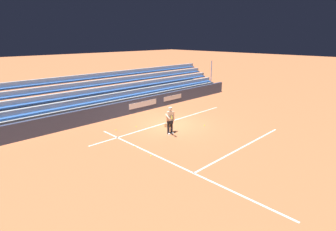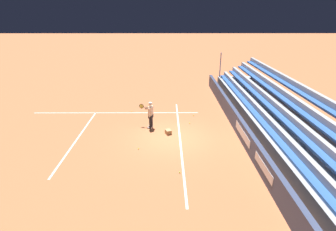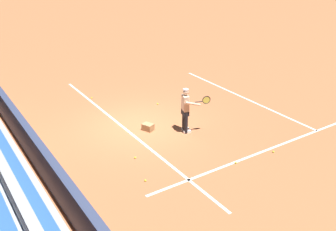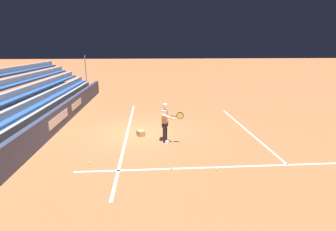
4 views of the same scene
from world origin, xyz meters
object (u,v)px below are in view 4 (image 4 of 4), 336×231
object	(u,v)px
tennis_ball_midcourt	(171,123)
tennis_ball_stray_back	(217,170)
ball_box_cardboard	(141,133)
tennis_ball_near_player	(134,114)
tennis_player	(166,122)
tennis_ball_far_left	(89,163)
tennis_ball_on_baseline	(105,148)
tennis_ball_far_right	(172,169)

from	to	relation	value
tennis_ball_midcourt	tennis_ball_stray_back	xyz separation A→B (m)	(5.72, 1.08, 0.00)
tennis_ball_midcourt	tennis_ball_stray_back	world-z (taller)	same
ball_box_cardboard	tennis_ball_near_player	xyz separation A→B (m)	(-4.17, -0.51, -0.10)
tennis_player	tennis_ball_far_left	bearing A→B (deg)	-55.39
tennis_ball_on_baseline	tennis_ball_stray_back	bearing A→B (deg)	61.48
tennis_ball_midcourt	tennis_ball_on_baseline	size ratio (longest dim) A/B	1.00
tennis_ball_stray_back	tennis_ball_far_right	size ratio (longest dim) A/B	1.00
tennis_ball_midcourt	tennis_ball_on_baseline	world-z (taller)	same
ball_box_cardboard	tennis_ball_far_left	world-z (taller)	ball_box_cardboard
tennis_ball_near_player	tennis_ball_stray_back	size ratio (longest dim) A/B	1.00
tennis_ball_midcourt	tennis_ball_far_left	distance (m)	5.92
tennis_player	tennis_ball_far_right	bearing A→B (deg)	0.60
tennis_ball_stray_back	tennis_ball_far_left	bearing A→B (deg)	-101.31
tennis_ball_stray_back	ball_box_cardboard	bearing A→B (deg)	-144.64
tennis_ball_midcourt	tennis_ball_far_right	distance (m)	5.57
ball_box_cardboard	tennis_ball_near_player	world-z (taller)	ball_box_cardboard
ball_box_cardboard	tennis_ball_near_player	bearing A→B (deg)	-173.05
tennis_player	tennis_ball_far_right	world-z (taller)	tennis_player
tennis_ball_stray_back	tennis_ball_far_left	size ratio (longest dim) A/B	1.00
tennis_ball_near_player	tennis_ball_midcourt	distance (m)	3.09
tennis_player	tennis_ball_near_player	size ratio (longest dim) A/B	25.98
tennis_ball_near_player	tennis_ball_far_left	distance (m)	7.19
tennis_ball_stray_back	tennis_ball_far_right	xyz separation A→B (m)	(-0.18, -1.55, 0.00)
tennis_ball_stray_back	tennis_ball_far_left	xyz separation A→B (m)	(-0.90, -4.51, 0.00)
tennis_ball_near_player	tennis_ball_far_right	size ratio (longest dim) A/B	1.00
tennis_ball_midcourt	tennis_ball_stray_back	bearing A→B (deg)	10.71
ball_box_cardboard	tennis_ball_stray_back	xyz separation A→B (m)	(3.81, 2.70, -0.10)
tennis_ball_near_player	tennis_ball_stray_back	xyz separation A→B (m)	(7.97, 3.21, 0.00)
tennis_ball_on_baseline	tennis_player	bearing A→B (deg)	105.07
tennis_player	tennis_ball_midcourt	bearing A→B (deg)	169.87
tennis_ball_near_player	tennis_ball_far_left	xyz separation A→B (m)	(7.07, -1.30, 0.00)
tennis_ball_far_right	tennis_ball_midcourt	bearing A→B (deg)	175.15
ball_box_cardboard	tennis_ball_midcourt	world-z (taller)	ball_box_cardboard
tennis_ball_midcourt	tennis_ball_far_right	world-z (taller)	same
ball_box_cardboard	tennis_ball_far_right	bearing A→B (deg)	17.53
ball_box_cardboard	tennis_ball_on_baseline	size ratio (longest dim) A/B	6.06
tennis_player	tennis_ball_near_player	xyz separation A→B (m)	(-5.05, -1.63, -0.86)
ball_box_cardboard	tennis_ball_midcourt	xyz separation A→B (m)	(-1.92, 1.62, -0.10)
tennis_ball_near_player	tennis_ball_far_right	bearing A→B (deg)	11.99
tennis_ball_far_left	tennis_ball_on_baseline	xyz separation A→B (m)	(-1.34, 0.39, 0.00)
tennis_ball_near_player	ball_box_cardboard	bearing A→B (deg)	6.95
tennis_player	tennis_ball_near_player	bearing A→B (deg)	-162.14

